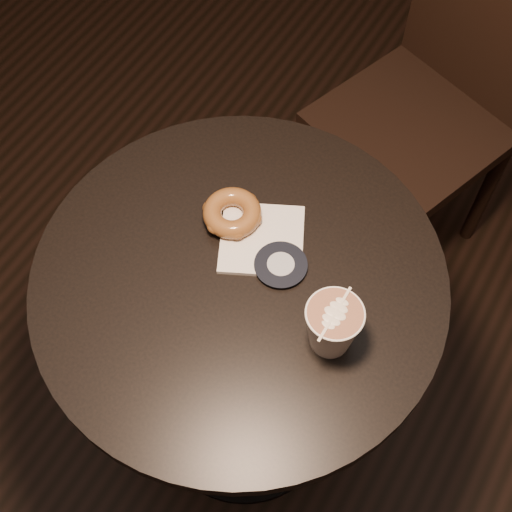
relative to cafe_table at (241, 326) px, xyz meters
name	(u,v)px	position (x,y,z in m)	size (l,w,h in m)	color
cafe_table	(241,326)	(0.00, 0.00, 0.00)	(0.70, 0.70, 0.75)	black
chair	(449,75)	(0.09, 0.79, 0.02)	(0.51, 0.51, 1.02)	black
pastry_bag	(262,239)	(0.00, 0.08, 0.20)	(0.14, 0.14, 0.01)	white
doughnut	(232,213)	(-0.07, 0.09, 0.22)	(0.10, 0.10, 0.03)	brown
latte_cup	(332,327)	(0.18, -0.03, 0.25)	(0.09, 0.09, 0.10)	white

